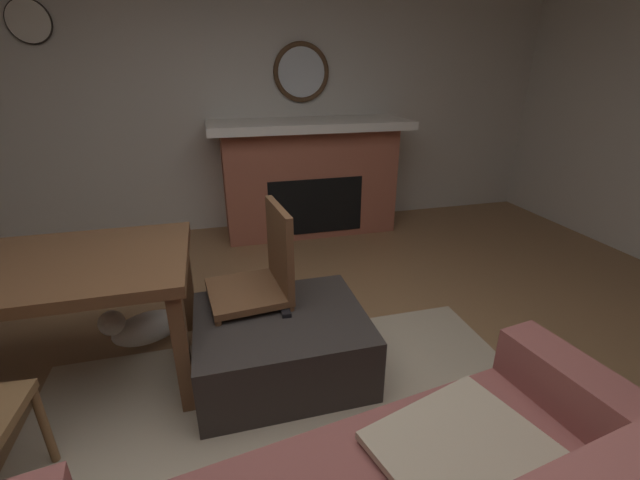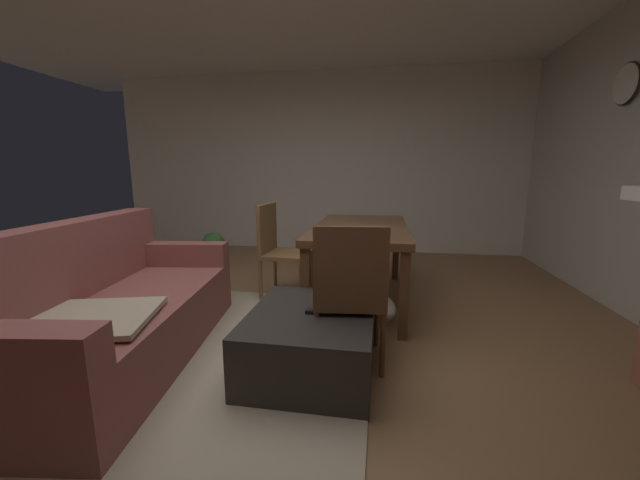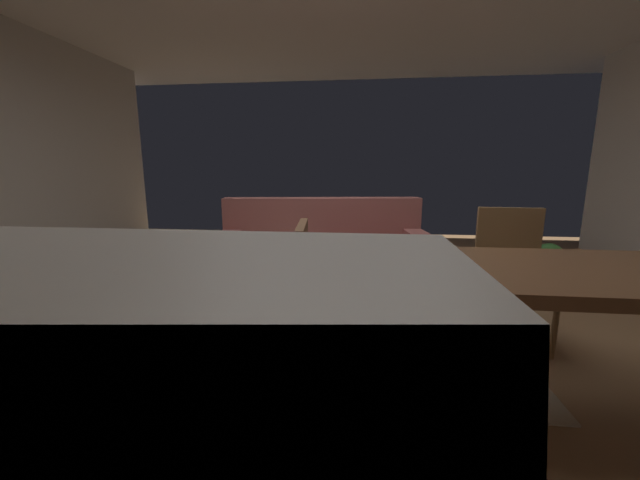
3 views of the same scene
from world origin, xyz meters
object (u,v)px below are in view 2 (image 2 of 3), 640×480
potted_plant (214,248)px  wall_clock (627,84)px  tv_remote (319,312)px  ottoman_coffee_table (312,340)px  dining_chair_north (278,245)px  dining_table (361,234)px  couch (113,313)px  small_dog (380,303)px  dining_chair_west (350,289)px

potted_plant → wall_clock: bearing=-96.1°
tv_remote → wall_clock: bearing=-54.3°
ottoman_coffee_table → dining_chair_north: size_ratio=0.99×
dining_table → dining_chair_north: bearing=89.6°
couch → small_dog: size_ratio=4.29×
dining_chair_north → ottoman_coffee_table: bearing=-155.3°
dining_chair_west → dining_chair_north: 1.50m
tv_remote → dining_chair_north: bearing=27.1°
dining_table → dining_chair_north: size_ratio=1.82×
couch → dining_chair_north: (1.41, -0.71, 0.20)m
tv_remote → dining_chair_west: size_ratio=0.17×
potted_plant → wall_clock: (-0.44, -4.16, 1.70)m
potted_plant → small_dog: size_ratio=1.02×
small_dog → dining_table: bearing=21.9°
dining_chair_north → potted_plant: dining_chair_north is taller
tv_remote → wall_clock: size_ratio=0.44×
dining_chair_north → wall_clock: size_ratio=2.58×
small_dog → potted_plant: bearing=58.4°
dining_chair_north → potted_plant: 1.35m
couch → dining_chair_north: 1.59m
couch → tv_remote: size_ratio=12.83×
dining_chair_north → wall_clock: bearing=-83.7°
dining_table → dining_chair_north: dining_chair_north is taller
dining_table → potted_plant: bearing=67.5°
dining_table → small_dog: (-0.51, -0.20, -0.49)m
dining_chair_west → small_dog: dining_chair_west is taller
dining_table → dining_chair_north: (0.01, 0.82, -0.14)m
couch → potted_plant: size_ratio=4.19×
ottoman_coffee_table → dining_table: size_ratio=0.55×
couch → dining_chair_north: bearing=-26.9°
ottoman_coffee_table → tv_remote: bearing=-122.6°
couch → dining_table: 2.11m
tv_remote → small_dog: size_ratio=0.33×
ottoman_coffee_table → tv_remote: tv_remote is taller
ottoman_coffee_table → dining_chair_west: 0.41m
small_dog → wall_clock: (0.85, -2.06, 1.83)m
small_dog → wall_clock: bearing=-67.5°
ottoman_coffee_table → potted_plant: (2.08, 1.68, 0.10)m
tv_remote → potted_plant: bearing=40.4°
dining_chair_north → dining_table: bearing=-90.4°
couch → potted_plant: couch is taller
couch → dining_chair_west: dining_chair_west is taller
ottoman_coffee_table → dining_table: dining_table is taller
couch → ottoman_coffee_table: 1.33m
dining_chair_west → tv_remote: bearing=116.5°
dining_table → potted_plant: (0.79, 1.90, -0.37)m
ottoman_coffee_table → potted_plant: potted_plant is taller
wall_clock → dining_table: bearing=98.7°
ottoman_coffee_table → wall_clock: bearing=-56.5°
dining_table → wall_clock: (0.35, -2.26, 1.33)m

